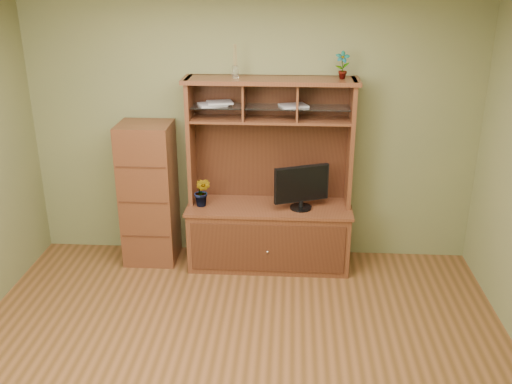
{
  "coord_description": "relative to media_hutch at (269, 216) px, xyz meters",
  "views": [
    {
      "loc": [
        0.39,
        -3.55,
        2.85
      ],
      "look_at": [
        0.09,
        1.2,
        0.99
      ],
      "focal_mm": 40.0,
      "sensor_mm": 36.0,
      "label": 1
    }
  ],
  "objects": [
    {
      "name": "magazines",
      "position": [
        -0.28,
        0.08,
        1.13
      ],
      "size": [
        1.08,
        0.28,
        0.04
      ],
      "color": "#B5B5BA",
      "rests_on": "media_hutch"
    },
    {
      "name": "media_hutch",
      "position": [
        0.0,
        0.0,
        0.0
      ],
      "size": [
        1.66,
        0.61,
        1.9
      ],
      "color": "#4E2716",
      "rests_on": "room"
    },
    {
      "name": "top_plant",
      "position": [
        0.66,
        0.08,
        1.51
      ],
      "size": [
        0.14,
        0.1,
        0.26
      ],
      "primitive_type": "imported",
      "rotation": [
        0.0,
        0.0,
        -0.06
      ],
      "color": "#2C6A25",
      "rests_on": "media_hutch"
    },
    {
      "name": "orchid_plant",
      "position": [
        -0.66,
        -0.08,
        0.28
      ],
      "size": [
        0.2,
        0.18,
        0.3
      ],
      "primitive_type": "imported",
      "rotation": [
        0.0,
        0.0,
        -0.35
      ],
      "color": "#37571E",
      "rests_on": "media_hutch"
    },
    {
      "name": "side_cabinet",
      "position": [
        -1.22,
        0.02,
        0.21
      ],
      "size": [
        0.52,
        0.47,
        1.46
      ],
      "color": "#4E2716",
      "rests_on": "room"
    },
    {
      "name": "monitor",
      "position": [
        0.31,
        -0.08,
        0.36
      ],
      "size": [
        0.53,
        0.24,
        0.44
      ],
      "rotation": [
        0.0,
        0.0,
        0.38
      ],
      "color": "black",
      "rests_on": "media_hutch"
    },
    {
      "name": "reed_diffuser",
      "position": [
        -0.33,
        0.08,
        1.5
      ],
      "size": [
        0.06,
        0.06,
        0.31
      ],
      "color": "silver",
      "rests_on": "media_hutch"
    },
    {
      "name": "room",
      "position": [
        -0.19,
        -1.73,
        0.83
      ],
      "size": [
        4.54,
        4.04,
        2.74
      ],
      "color": "#563618",
      "rests_on": "ground"
    }
  ]
}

